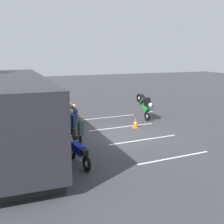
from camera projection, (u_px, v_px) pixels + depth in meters
ground_plane at (120, 134)px, 14.84m from camera, size 80.00×80.00×0.00m
tour_bus at (17, 112)px, 12.49m from camera, size 11.05×2.83×3.25m
spectator_far_left at (80, 130)px, 12.05m from camera, size 0.57×0.38×1.67m
spectator_left at (71, 124)px, 12.91m from camera, size 0.58×0.37×1.74m
spectator_centre at (74, 118)px, 13.88m from camera, size 0.58×0.34×1.79m
spectator_right at (70, 115)px, 14.80m from camera, size 0.58×0.37×1.74m
spectator_far_right at (67, 112)px, 15.57m from camera, size 0.57×0.38×1.71m
parked_motorcycle_silver at (60, 137)px, 12.75m from camera, size 2.05×0.58×0.99m
parked_motorcycle_dark at (79, 153)px, 10.74m from camera, size 2.05×0.58×0.99m
parked_motorcycle_blue at (59, 123)px, 15.28m from camera, size 2.04×0.63×0.99m
stunt_motorcycle at (145, 104)px, 17.89m from camera, size 2.00×0.58×1.75m
traffic_cone at (136, 123)px, 16.10m from camera, size 0.34×0.34×0.63m
bay_line_a at (175, 158)px, 11.55m from camera, size 0.24×3.55×0.01m
bay_line_b at (144, 140)px, 13.95m from camera, size 0.25×3.83×0.01m
bay_line_c at (122, 127)px, 16.34m from camera, size 0.26×4.14×0.01m
bay_line_d at (106, 118)px, 18.73m from camera, size 0.27×4.33×0.01m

